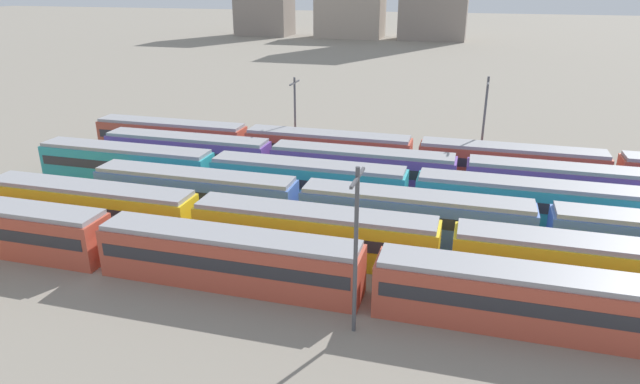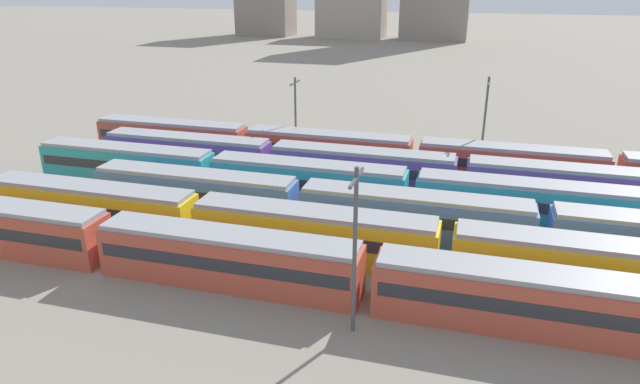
# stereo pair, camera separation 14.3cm
# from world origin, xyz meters

# --- Properties ---
(ground_plane) EXTENTS (600.00, 600.00, 0.00)m
(ground_plane) POSITION_xyz_m (0.00, 13.00, 0.00)
(ground_plane) COLOR gray
(train_track_0) EXTENTS (55.80, 3.06, 3.75)m
(train_track_0) POSITION_xyz_m (8.18, 0.00, 1.90)
(train_track_0) COLOR #BC4C38
(train_track_0) RESTS_ON ground_plane
(train_track_1) EXTENTS (74.70, 3.06, 3.75)m
(train_track_1) POSITION_xyz_m (21.98, 5.20, 1.90)
(train_track_1) COLOR yellow
(train_track_1) RESTS_ON ground_plane
(train_track_3) EXTENTS (55.80, 3.06, 3.75)m
(train_track_3) POSITION_xyz_m (8.91, 15.60, 1.90)
(train_track_3) COLOR teal
(train_track_3) RESTS_ON ground_plane
(train_track_5) EXTENTS (74.70, 3.06, 3.75)m
(train_track_5) POSITION_xyz_m (17.48, 26.00, 1.90)
(train_track_5) COLOR #BC4C38
(train_track_5) RESTS_ON ground_plane
(catenary_pole_0) EXTENTS (0.24, 3.20, 10.12)m
(catenary_pole_0) POSITION_xyz_m (17.37, -3.06, 5.61)
(catenary_pole_0) COLOR #4C4C51
(catenary_pole_0) RESTS_ON ground_plane
(catenary_pole_1) EXTENTS (0.24, 3.20, 8.98)m
(catenary_pole_1) POSITION_xyz_m (3.47, 28.79, 5.02)
(catenary_pole_1) COLOR #4C4C51
(catenary_pole_1) RESTS_ON ground_plane
(catenary_pole_3) EXTENTS (0.24, 3.20, 9.99)m
(catenary_pole_3) POSITION_xyz_m (24.04, 28.81, 5.55)
(catenary_pole_3) COLOR #4C4C51
(catenary_pole_3) RESTS_ON ground_plane
(distant_building_1) EXTENTS (21.94, 13.64, 18.19)m
(distant_building_1) POSITION_xyz_m (-20.09, 161.26, 9.10)
(distant_building_1) COLOR #A89989
(distant_building_1) RESTS_ON ground_plane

